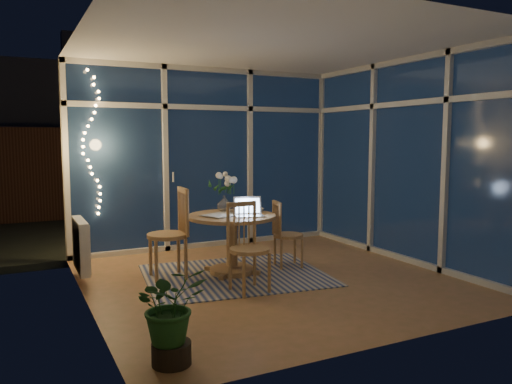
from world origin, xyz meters
TOP-DOWN VIEW (x-y plane):
  - floor at (0.00, 0.00)m, footprint 4.00×4.00m
  - ceiling at (0.00, 0.00)m, footprint 4.00×4.00m
  - wall_back at (0.00, 2.00)m, footprint 4.00×0.04m
  - wall_front at (0.00, -2.00)m, footprint 4.00×0.04m
  - wall_left at (-2.00, 0.00)m, footprint 0.04×4.00m
  - wall_right at (2.00, 0.00)m, footprint 0.04×4.00m
  - window_wall_back at (0.00, 1.96)m, footprint 4.00×0.10m
  - window_wall_right at (1.96, 0.00)m, footprint 0.10×4.00m
  - radiator at (-1.94, 0.90)m, footprint 0.10×0.70m
  - fairy_lights at (-1.65, 1.88)m, footprint 0.24×0.10m
  - garden_patio at (0.50, 5.00)m, footprint 12.00×6.00m
  - garden_fence at (0.00, 5.50)m, footprint 11.00×0.08m
  - neighbour_roof at (0.30, 8.50)m, footprint 7.00×3.00m
  - garden_shrubs at (-0.80, 3.40)m, footprint 0.90×0.90m
  - rug at (-0.31, 0.31)m, footprint 2.23×1.88m
  - dining_table at (-0.31, 0.41)m, footprint 1.15×1.15m
  - chair_left at (-1.05, 0.55)m, footprint 0.51×0.51m
  - chair_right at (0.43, 0.38)m, footprint 0.46×0.46m
  - chair_front at (-0.44, -0.32)m, footprint 0.47×0.47m
  - laptop at (-0.19, 0.20)m, footprint 0.38×0.35m
  - flower_vase at (-0.28, 0.72)m, footprint 0.23×0.23m
  - bowl at (0.08, 0.54)m, footprint 0.17×0.17m
  - newspapers at (-0.45, 0.40)m, footprint 0.45×0.39m
  - phone at (-0.34, 0.26)m, footprint 0.11×0.08m
  - potted_plant at (-1.65, -1.58)m, footprint 0.55×0.48m

SIDE VIEW (x-z plane):
  - garden_patio at x=0.50m, z-range -0.11..-0.01m
  - floor at x=0.00m, z-range 0.00..0.00m
  - rug at x=-0.31m, z-range 0.00..0.01m
  - dining_table at x=-0.31m, z-range 0.00..0.70m
  - potted_plant at x=-1.65m, z-range 0.00..0.76m
  - radiator at x=-1.94m, z-range 0.11..0.69m
  - chair_right at x=0.43m, z-range 0.00..0.84m
  - garden_shrubs at x=-0.80m, z-range 0.00..0.90m
  - chair_front at x=-0.44m, z-range 0.00..0.94m
  - chair_left at x=-1.05m, z-range 0.00..1.05m
  - phone at x=-0.34m, z-range 0.70..0.71m
  - newspapers at x=-0.45m, z-range 0.70..0.72m
  - bowl at x=0.08m, z-range 0.70..0.74m
  - flower_vase at x=-0.28m, z-range 0.70..0.91m
  - laptop at x=-0.19m, z-range 0.70..0.94m
  - garden_fence at x=0.00m, z-range 0.00..1.80m
  - wall_back at x=0.00m, z-range 0.00..2.60m
  - wall_front at x=0.00m, z-range 0.00..2.60m
  - wall_left at x=-2.00m, z-range 0.00..2.60m
  - wall_right at x=2.00m, z-range 0.00..2.60m
  - window_wall_back at x=0.00m, z-range 0.00..2.60m
  - window_wall_right at x=1.96m, z-range 0.00..2.60m
  - fairy_lights at x=-1.65m, z-range 0.60..2.45m
  - neighbour_roof at x=0.30m, z-range 1.10..3.30m
  - ceiling at x=0.00m, z-range 2.60..2.60m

